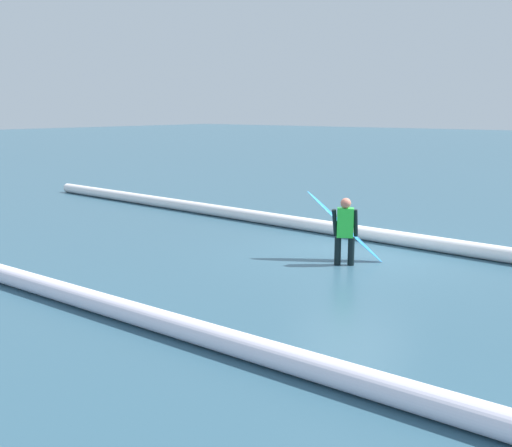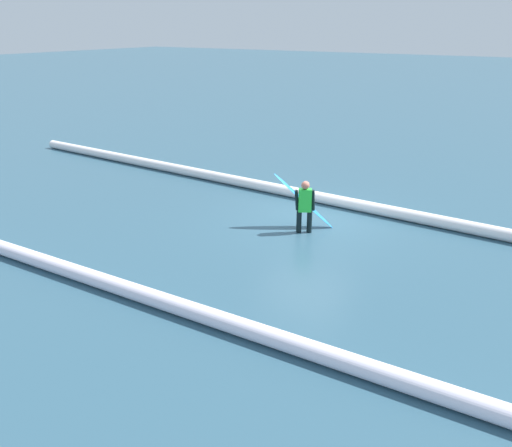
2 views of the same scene
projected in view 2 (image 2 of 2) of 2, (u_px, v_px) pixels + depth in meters
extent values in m
plane|color=#31576A|center=(309.00, 220.00, 14.74)|extent=(171.67, 171.67, 0.00)
cylinder|color=black|center=(299.00, 222.00, 13.80)|extent=(0.14, 0.14, 0.60)
cylinder|color=black|center=(309.00, 222.00, 13.79)|extent=(0.14, 0.14, 0.60)
cube|color=#2DD83F|center=(305.00, 200.00, 13.57)|extent=(0.39, 0.35, 0.62)
sphere|color=#C8725D|center=(305.00, 185.00, 13.42)|extent=(0.22, 0.22, 0.22)
cylinder|color=black|center=(297.00, 200.00, 13.58)|extent=(0.09, 0.19, 0.58)
cylinder|color=black|center=(313.00, 200.00, 13.57)|extent=(0.09, 0.15, 0.58)
ellipsoid|color=#268CE5|center=(304.00, 201.00, 14.03)|extent=(1.64, 0.97, 1.52)
ellipsoid|color=blue|center=(304.00, 201.00, 14.03)|extent=(1.27, 0.66, 1.23)
cylinder|color=white|center=(301.00, 194.00, 16.48)|extent=(25.79, 1.13, 0.35)
cylinder|color=white|center=(168.00, 303.00, 10.04)|extent=(15.96, 0.90, 0.35)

